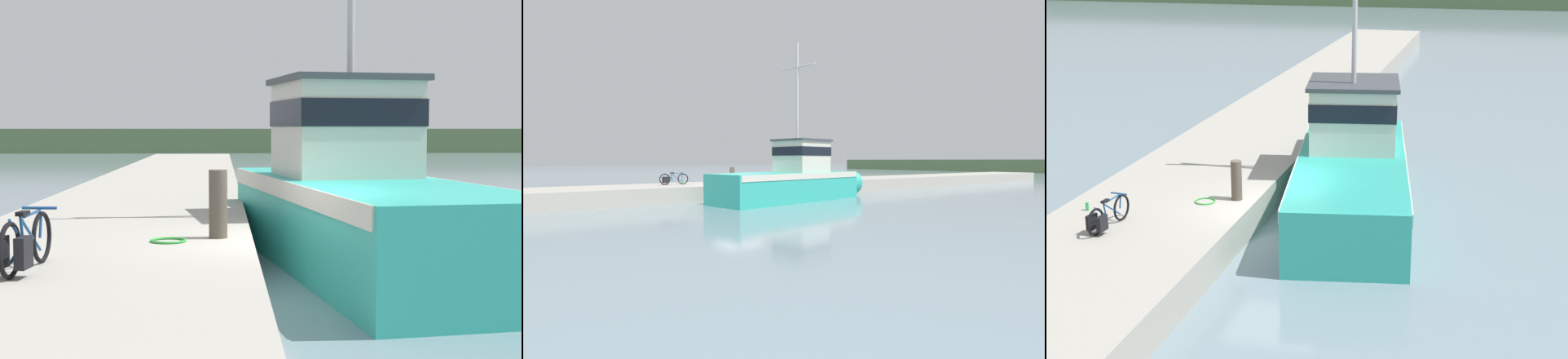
# 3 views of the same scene
# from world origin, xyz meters

# --- Properties ---
(ground_plane) EXTENTS (320.00, 320.00, 0.00)m
(ground_plane) POSITION_xyz_m (0.00, 0.00, 0.00)
(ground_plane) COLOR gray
(dock_pier) EXTENTS (4.76, 80.00, 0.89)m
(dock_pier) POSITION_xyz_m (-2.99, 0.00, 0.44)
(dock_pier) COLOR #A39E93
(dock_pier) RESTS_ON ground_plane
(far_shoreline) EXTENTS (180.00, 5.00, 2.47)m
(far_shoreline) POSITION_xyz_m (30.00, 71.45, 1.24)
(far_shoreline) COLOR #567047
(far_shoreline) RESTS_ON ground_plane
(fishing_boat_main) EXTENTS (4.49, 11.50, 9.19)m
(fishing_boat_main) POSITION_xyz_m (1.43, 3.01, 1.29)
(fishing_boat_main) COLOR teal
(fishing_boat_main) RESTS_ON ground_plane
(bicycle_touring) EXTENTS (0.54, 1.75, 0.73)m
(bicycle_touring) POSITION_xyz_m (-3.45, -2.61, 1.22)
(bicycle_touring) COLOR black
(bicycle_touring) RESTS_ON dock_pier
(mooring_post) EXTENTS (0.29, 0.29, 1.06)m
(mooring_post) POSITION_xyz_m (-1.15, 0.30, 1.42)
(mooring_post) COLOR #51473D
(mooring_post) RESTS_ON dock_pier
(hose_coil) EXTENTS (0.55, 0.55, 0.04)m
(hose_coil) POSITION_xyz_m (-1.90, -0.09, 0.91)
(hose_coil) COLOR green
(hose_coil) RESTS_ON dock_pier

